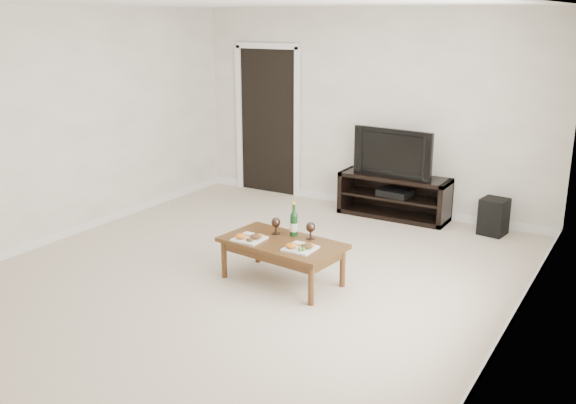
{
  "coord_description": "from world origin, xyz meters",
  "views": [
    {
      "loc": [
        3.37,
        -4.97,
        2.5
      ],
      "look_at": [
        0.22,
        0.32,
        0.7
      ],
      "focal_mm": 40.0,
      "sensor_mm": 36.0,
      "label": 1
    }
  ],
  "objects_px": {
    "media_console": "(394,196)",
    "television": "(396,152)",
    "subwoofer": "(494,217)",
    "coffee_table": "(282,261)"
  },
  "relations": [
    {
      "from": "television",
      "to": "subwoofer",
      "type": "xyz_separation_m",
      "value": [
        1.27,
        -0.03,
        -0.64
      ]
    },
    {
      "from": "media_console",
      "to": "television",
      "type": "bearing_deg",
      "value": 0.0
    },
    {
      "from": "television",
      "to": "coffee_table",
      "type": "height_order",
      "value": "television"
    },
    {
      "from": "television",
      "to": "coffee_table",
      "type": "distance_m",
      "value": 2.61
    },
    {
      "from": "television",
      "to": "subwoofer",
      "type": "distance_m",
      "value": 1.42
    },
    {
      "from": "television",
      "to": "coffee_table",
      "type": "bearing_deg",
      "value": -88.19
    },
    {
      "from": "media_console",
      "to": "subwoofer",
      "type": "height_order",
      "value": "media_console"
    },
    {
      "from": "media_console",
      "to": "coffee_table",
      "type": "bearing_deg",
      "value": -93.16
    },
    {
      "from": "television",
      "to": "subwoofer",
      "type": "relative_size",
      "value": 2.43
    },
    {
      "from": "coffee_table",
      "to": "subwoofer",
      "type": "bearing_deg",
      "value": 60.51
    }
  ]
}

